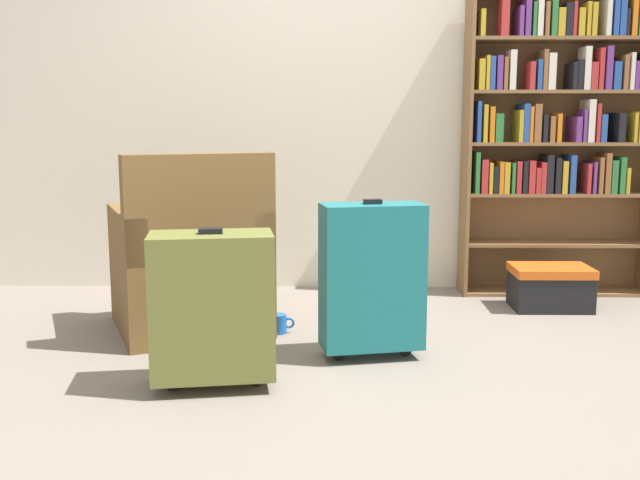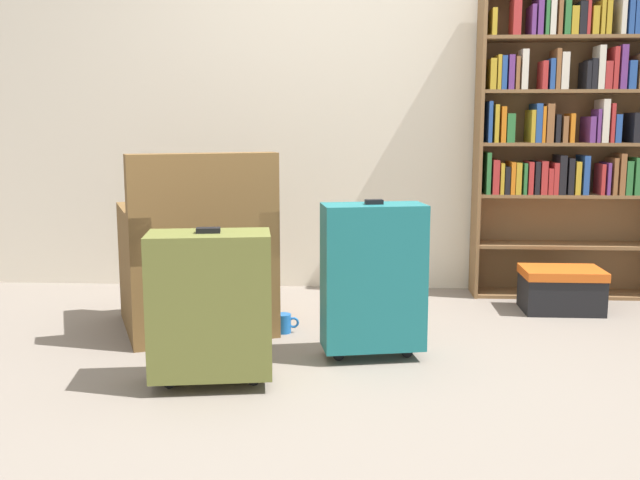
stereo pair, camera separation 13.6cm
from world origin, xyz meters
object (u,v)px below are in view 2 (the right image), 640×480
(armchair, at_px, (196,267))
(storage_box, at_px, (561,289))
(bookshelf, at_px, (572,123))
(mug, at_px, (284,323))
(suitcase_teal, at_px, (373,277))
(suitcase_olive, at_px, (210,304))

(armchair, distance_m, storage_box, 2.00)
(bookshelf, bearing_deg, storage_box, -106.53)
(mug, bearing_deg, suitcase_teal, -40.00)
(mug, bearing_deg, storage_box, 18.81)
(armchair, xyz_separation_m, mug, (0.45, -0.05, -0.27))
(suitcase_olive, bearing_deg, mug, 74.45)
(storage_box, relative_size, suitcase_teal, 0.61)
(bookshelf, height_order, suitcase_olive, bookshelf)
(mug, xyz_separation_m, suitcase_teal, (0.44, -0.37, 0.32))
(suitcase_teal, bearing_deg, mug, 140.00)
(bookshelf, relative_size, armchair, 1.97)
(storage_box, bearing_deg, suitcase_olive, -143.56)
(armchair, bearing_deg, storage_box, 13.16)
(storage_box, bearing_deg, bookshelf, 73.47)
(mug, bearing_deg, suitcase_olive, -105.55)
(mug, distance_m, storage_box, 1.58)
(armchair, height_order, suitcase_teal, armchair)
(storage_box, height_order, suitcase_olive, suitcase_olive)
(mug, height_order, storage_box, storage_box)
(bookshelf, relative_size, mug, 15.05)
(mug, xyz_separation_m, suitcase_olive, (-0.21, -0.75, 0.29))
(storage_box, xyz_separation_m, suitcase_olive, (-1.70, -1.26, 0.21))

